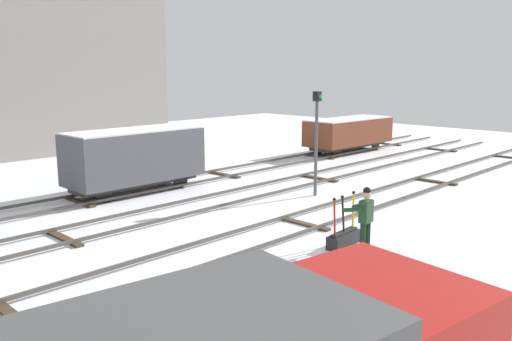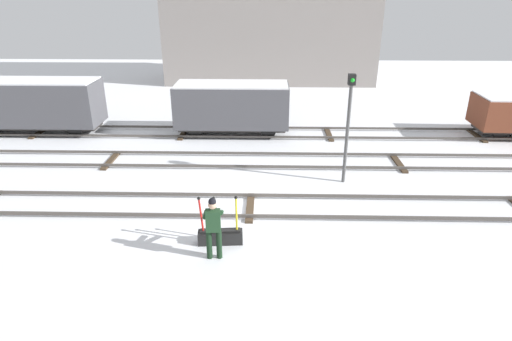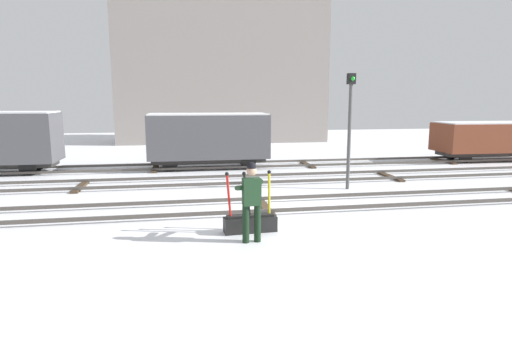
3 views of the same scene
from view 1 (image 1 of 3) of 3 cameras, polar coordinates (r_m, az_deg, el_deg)
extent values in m
plane|color=white|center=(16.57, 5.11, -5.85)|extent=(60.00, 60.00, 0.00)
cube|color=#4C4742|center=(16.11, 7.11, -5.90)|extent=(44.00, 0.07, 0.10)
cube|color=#4C4742|center=(16.98, 3.23, -4.95)|extent=(44.00, 0.07, 0.10)
cube|color=#423323|center=(11.61, -24.60, -14.11)|extent=(0.24, 1.94, 0.08)
cube|color=#423323|center=(16.56, 5.11, -5.71)|extent=(0.24, 1.94, 0.08)
cube|color=#423323|center=(23.85, 18.65, -1.12)|extent=(0.24, 1.94, 0.08)
cube|color=#423323|center=(31.90, 25.60, 1.28)|extent=(0.24, 1.94, 0.08)
cube|color=#4C4742|center=(18.66, -2.56, -3.49)|extent=(44.00, 0.07, 0.10)
cube|color=#4C4742|center=(19.71, -5.42, -2.76)|extent=(44.00, 0.07, 0.10)
cube|color=#423323|center=(16.08, -19.96, -6.86)|extent=(0.24, 1.94, 0.08)
cube|color=#423323|center=(23.40, 6.77, -0.84)|extent=(0.24, 1.94, 0.08)
cube|color=#423323|center=(33.35, 19.21, 2.12)|extent=(0.24, 1.94, 0.08)
cube|color=#4C4742|center=(21.36, -9.15, -1.79)|extent=(44.00, 0.07, 0.10)
cube|color=#4C4742|center=(22.51, -11.34, -1.21)|extent=(44.00, 0.07, 0.10)
cube|color=#423323|center=(20.18, -18.44, -3.22)|extent=(0.24, 1.94, 0.08)
cube|color=#423323|center=(24.10, -3.44, -0.44)|extent=(0.24, 1.94, 0.08)
cube|color=#423323|center=(29.21, 6.84, 1.49)|extent=(0.24, 1.94, 0.08)
cube|color=#423323|center=(35.00, 13.91, 2.79)|extent=(0.24, 1.94, 0.08)
cube|color=black|center=(14.78, 9.40, -7.31)|extent=(1.26, 0.45, 0.36)
cube|color=black|center=(14.71, 9.43, -6.54)|extent=(1.13, 0.28, 0.06)
cylinder|color=red|center=(14.16, 8.44, -5.12)|extent=(0.14, 0.07, 1.05)
sphere|color=black|center=(13.99, 8.41, -3.09)|extent=(0.09, 0.09, 0.09)
cylinder|color=black|center=(14.51, 9.34, -4.76)|extent=(0.20, 0.07, 1.05)
sphere|color=black|center=(14.32, 9.26, -2.81)|extent=(0.09, 0.09, 0.09)
cylinder|color=yellow|center=(14.96, 10.39, -4.30)|extent=(0.07, 0.06, 1.05)
sphere|color=black|center=(14.83, 10.45, -2.35)|extent=(0.09, 0.09, 0.09)
cylinder|color=black|center=(14.15, 11.39, -7.20)|extent=(0.15, 0.15, 0.83)
cylinder|color=black|center=(14.36, 11.89, -6.94)|extent=(0.15, 0.15, 0.83)
cube|color=#1E3D23|center=(14.06, 11.75, -4.31)|extent=(0.40, 0.27, 0.59)
sphere|color=tan|center=(13.95, 11.82, -2.53)|extent=(0.23, 0.23, 0.23)
sphere|color=black|center=(13.93, 11.84, -2.16)|extent=(0.20, 0.20, 0.20)
cylinder|color=#1E3D23|center=(13.99, 10.37, -4.17)|extent=(0.15, 0.57, 0.23)
cylinder|color=#1E3D23|center=(14.33, 11.28, -3.62)|extent=(0.15, 0.56, 0.33)
cube|color=black|center=(6.97, 17.61, -14.42)|extent=(0.29, 1.77, 0.76)
cylinder|color=#4C4C4C|center=(20.07, 6.47, 2.30)|extent=(0.12, 0.12, 3.58)
cube|color=black|center=(19.87, 6.60, 7.93)|extent=(0.24, 0.24, 0.36)
sphere|color=green|center=(19.80, 6.90, 7.91)|extent=(0.14, 0.14, 0.14)
cube|color=gray|center=(33.27, -22.97, 11.14)|extent=(14.94, 5.08, 10.82)
cube|color=#2D2B28|center=(31.34, 9.91, 2.71)|extent=(5.56, 1.46, 0.20)
cube|color=brown|center=(31.24, 9.95, 4.16)|extent=(5.88, 2.34, 1.40)
cube|color=white|center=(31.17, 10.00, 5.50)|extent=(5.76, 2.25, 0.06)
cylinder|color=black|center=(29.50, 8.65, 2.14)|extent=(0.70, 0.12, 0.70)
cylinder|color=black|center=(30.23, 6.87, 2.40)|extent=(0.70, 0.12, 0.70)
cylinder|color=black|center=(32.55, 12.72, 2.81)|extent=(0.70, 0.12, 0.70)
cylinder|color=black|center=(33.22, 11.02, 3.03)|extent=(0.70, 0.12, 0.70)
cube|color=#2D2B28|center=(21.26, -12.77, -1.23)|extent=(5.04, 1.27, 0.20)
cube|color=#4C4C51|center=(21.07, -12.89, 1.58)|extent=(5.31, 2.10, 1.91)
cube|color=white|center=(20.94, -13.00, 4.24)|extent=(5.20, 2.02, 0.06)
cylinder|color=black|center=(19.93, -16.04, -2.33)|extent=(0.70, 0.10, 0.70)
cylinder|color=black|center=(20.91, -17.58, -1.81)|extent=(0.70, 0.10, 0.70)
cylinder|color=black|center=(21.77, -8.14, -0.92)|extent=(0.70, 0.10, 0.70)
cylinder|color=black|center=(22.67, -9.89, -0.51)|extent=(0.70, 0.10, 0.70)
camera|label=2|loc=(13.19, 56.82, 14.57)|focal=30.42mm
camera|label=3|loc=(10.31, 52.06, -2.70)|focal=29.74mm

